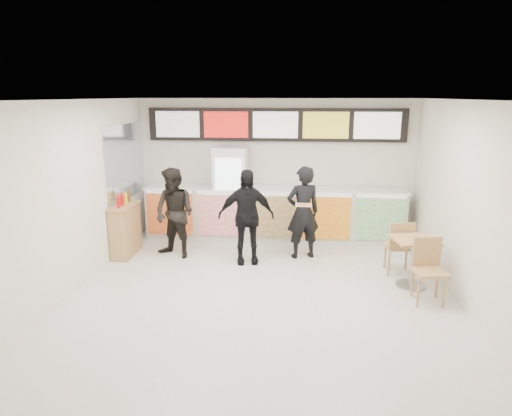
# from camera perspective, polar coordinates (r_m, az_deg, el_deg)

# --- Properties ---
(floor) EXTENTS (7.00, 7.00, 0.00)m
(floor) POSITION_cam_1_polar(r_m,az_deg,el_deg) (7.15, 0.63, -11.42)
(floor) COLOR beige
(floor) RESTS_ON ground
(ceiling) EXTENTS (7.00, 7.00, 0.00)m
(ceiling) POSITION_cam_1_polar(r_m,az_deg,el_deg) (6.47, 0.70, 13.37)
(ceiling) COLOR white
(ceiling) RESTS_ON wall_back
(wall_back) EXTENTS (6.00, 0.00, 6.00)m
(wall_back) POSITION_cam_1_polar(r_m,az_deg,el_deg) (10.08, 2.43, 5.00)
(wall_back) COLOR silver
(wall_back) RESTS_ON floor
(wall_left) EXTENTS (0.00, 7.00, 7.00)m
(wall_left) POSITION_cam_1_polar(r_m,az_deg,el_deg) (7.53, -22.73, 0.84)
(wall_left) COLOR silver
(wall_left) RESTS_ON floor
(wall_right) EXTENTS (0.00, 7.00, 7.00)m
(wall_right) POSITION_cam_1_polar(r_m,az_deg,el_deg) (7.06, 25.70, -0.26)
(wall_right) COLOR silver
(wall_right) RESTS_ON floor
(service_counter) EXTENTS (5.56, 0.77, 1.14)m
(service_counter) POSITION_cam_1_polar(r_m,az_deg,el_deg) (9.87, 2.23, -0.70)
(service_counter) COLOR silver
(service_counter) RESTS_ON floor
(menu_board) EXTENTS (5.50, 0.14, 0.70)m
(menu_board) POSITION_cam_1_polar(r_m,az_deg,el_deg) (9.89, 2.45, 10.36)
(menu_board) COLOR black
(menu_board) RESTS_ON wall_back
(drinks_fridge) EXTENTS (0.70, 0.67, 2.00)m
(drinks_fridge) POSITION_cam_1_polar(r_m,az_deg,el_deg) (9.88, -3.16, 1.87)
(drinks_fridge) COLOR white
(drinks_fridge) RESTS_ON floor
(mirror_panel) EXTENTS (0.01, 2.00, 1.50)m
(mirror_panel) POSITION_cam_1_polar(r_m,az_deg,el_deg) (9.66, -16.01, 5.58)
(mirror_panel) COLOR #B2B7BF
(mirror_panel) RESTS_ON wall_left
(customer_main) EXTENTS (0.76, 0.63, 1.79)m
(customer_main) POSITION_cam_1_polar(r_m,az_deg,el_deg) (8.71, 5.89, -0.57)
(customer_main) COLOR black
(customer_main) RESTS_ON floor
(customer_left) EXTENTS (1.04, 0.95, 1.74)m
(customer_left) POSITION_cam_1_polar(r_m,az_deg,el_deg) (8.84, -10.14, -0.66)
(customer_left) COLOR black
(customer_left) RESTS_ON floor
(customer_mid) EXTENTS (1.10, 0.61, 1.77)m
(customer_mid) POSITION_cam_1_polar(r_m,az_deg,el_deg) (8.41, -1.25, -1.08)
(customer_mid) COLOR black
(customer_mid) RESTS_ON floor
(pizza_slice) EXTENTS (0.36, 0.36, 0.02)m
(pizza_slice) POSITION_cam_1_polar(r_m,az_deg,el_deg) (8.21, 5.94, 0.44)
(pizza_slice) COLOR beige
(pizza_slice) RESTS_ON customer_main
(cafe_table) EXTENTS (0.76, 1.72, 0.97)m
(cafe_table) POSITION_cam_1_polar(r_m,az_deg,el_deg) (7.85, 19.06, -5.39)
(cafe_table) COLOR #AE824F
(cafe_table) RESTS_ON floor
(condiment_ledge) EXTENTS (0.37, 0.91, 1.21)m
(condiment_ledge) POSITION_cam_1_polar(r_m,az_deg,el_deg) (9.26, -16.02, -2.59)
(condiment_ledge) COLOR #AE824F
(condiment_ledge) RESTS_ON floor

